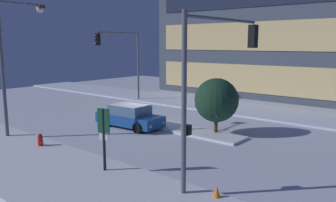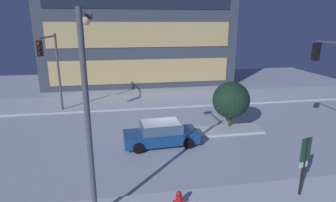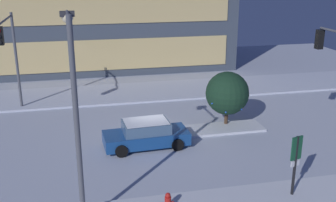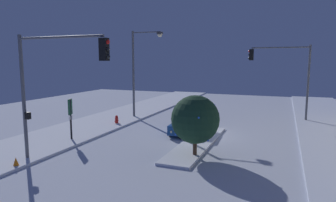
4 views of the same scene
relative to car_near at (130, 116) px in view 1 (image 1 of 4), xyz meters
The scene contains 12 objects.
ground 1.40m from the car_near, 64.68° to the left, with size 52.00×52.00×0.00m, color silver.
curb_strip_near 7.91m from the car_near, 86.26° to the right, with size 52.00×5.20×0.14m, color silver.
curb_strip_far 10.07m from the car_near, 87.07° to the left, with size 52.00×5.20×0.14m, color silver.
median_strip 3.26m from the car_near, 27.01° to the left, with size 9.00×1.80×0.14m, color silver.
car_near is the anchor object (origin of this frame).
traffic_light_corner_far_left 10.42m from the car_near, 139.63° to the left, with size 0.32×5.13×6.54m.
traffic_light_corner_near_right 10.63m from the car_near, 24.18° to the right, with size 0.32×5.34×6.51m.
street_lamp_arched 7.95m from the car_near, 121.86° to the right, with size 0.56×2.90×7.83m.
fire_hydrant 6.26m from the car_near, 91.61° to the right, with size 0.48×0.26×0.79m.
parking_info_sign 8.29m from the car_near, 51.10° to the right, with size 0.54×0.21×2.77m.
decorated_tree_median 5.84m from the car_near, 20.82° to the left, with size 2.62×2.62×3.40m.
construction_cone 11.62m from the car_near, 28.88° to the right, with size 0.36×0.36×0.55m, color orange.
Camera 1 is at (15.67, -16.50, 5.40)m, focal length 37.30 mm.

